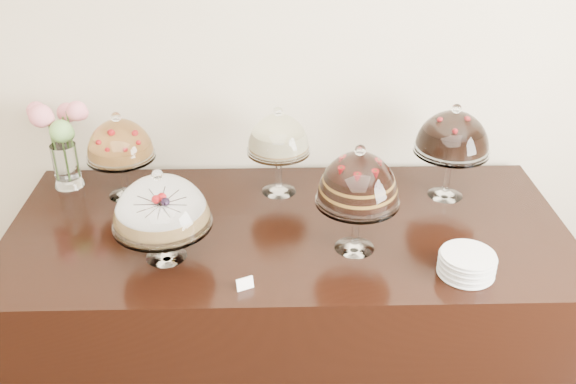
{
  "coord_description": "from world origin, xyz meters",
  "views": [
    {
      "loc": [
        0.08,
        0.31,
        2.26
      ],
      "look_at": [
        0.13,
        2.4,
        1.08
      ],
      "focal_mm": 40.0,
      "sensor_mm": 36.0,
      "label": 1
    }
  ],
  "objects_px": {
    "display_counter": "(288,314)",
    "cake_stand_choco_layer": "(358,183)",
    "plate_stack": "(467,264)",
    "cake_stand_sugar_sponge": "(161,206)",
    "cake_stand_fruit_tart": "(120,143)",
    "cake_stand_cheesecake": "(278,138)",
    "flower_vase": "(60,137)",
    "cake_stand_dark_choco": "(453,136)"
  },
  "relations": [
    {
      "from": "cake_stand_choco_layer",
      "to": "cake_stand_fruit_tart",
      "type": "xyz_separation_m",
      "value": [
        -0.93,
        0.43,
        -0.03
      ]
    },
    {
      "from": "flower_vase",
      "to": "plate_stack",
      "type": "xyz_separation_m",
      "value": [
        1.58,
        -0.7,
        -0.19
      ]
    },
    {
      "from": "flower_vase",
      "to": "cake_stand_choco_layer",
      "type": "bearing_deg",
      "value": -23.56
    },
    {
      "from": "cake_stand_choco_layer",
      "to": "cake_stand_cheesecake",
      "type": "relative_size",
      "value": 1.09
    },
    {
      "from": "cake_stand_choco_layer",
      "to": "display_counter",
      "type": "bearing_deg",
      "value": 146.77
    },
    {
      "from": "display_counter",
      "to": "cake_stand_dark_choco",
      "type": "xyz_separation_m",
      "value": [
        0.68,
        0.23,
        0.73
      ]
    },
    {
      "from": "cake_stand_cheesecake",
      "to": "cake_stand_choco_layer",
      "type": "bearing_deg",
      "value": -57.85
    },
    {
      "from": "cake_stand_sugar_sponge",
      "to": "plate_stack",
      "type": "relative_size",
      "value": 1.84
    },
    {
      "from": "cake_stand_choco_layer",
      "to": "cake_stand_dark_choco",
      "type": "xyz_separation_m",
      "value": [
        0.43,
        0.39,
        -0.0
      ]
    },
    {
      "from": "cake_stand_sugar_sponge",
      "to": "display_counter",
      "type": "bearing_deg",
      "value": 23.92
    },
    {
      "from": "cake_stand_dark_choco",
      "to": "cake_stand_fruit_tart",
      "type": "xyz_separation_m",
      "value": [
        -1.37,
        0.04,
        -0.03
      ]
    },
    {
      "from": "cake_stand_fruit_tart",
      "to": "cake_stand_dark_choco",
      "type": "bearing_deg",
      "value": -1.58
    },
    {
      "from": "cake_stand_dark_choco",
      "to": "cake_stand_choco_layer",
      "type": "bearing_deg",
      "value": -138.15
    },
    {
      "from": "cake_stand_dark_choco",
      "to": "cake_stand_sugar_sponge",
      "type": "bearing_deg",
      "value": -159.27
    },
    {
      "from": "cake_stand_cheesecake",
      "to": "cake_stand_dark_choco",
      "type": "distance_m",
      "value": 0.71
    },
    {
      "from": "cake_stand_sugar_sponge",
      "to": "plate_stack",
      "type": "xyz_separation_m",
      "value": [
        1.07,
        -0.13,
        -0.17
      ]
    },
    {
      "from": "plate_stack",
      "to": "display_counter",
      "type": "bearing_deg",
      "value": 151.61
    },
    {
      "from": "cake_stand_cheesecake",
      "to": "cake_stand_fruit_tart",
      "type": "xyz_separation_m",
      "value": [
        -0.65,
        -0.01,
        -0.01
      ]
    },
    {
      "from": "cake_stand_sugar_sponge",
      "to": "cake_stand_dark_choco",
      "type": "distance_m",
      "value": 1.21
    },
    {
      "from": "display_counter",
      "to": "flower_vase",
      "type": "bearing_deg",
      "value": 159.2
    },
    {
      "from": "display_counter",
      "to": "cake_stand_choco_layer",
      "type": "xyz_separation_m",
      "value": [
        0.25,
        -0.16,
        0.73
      ]
    },
    {
      "from": "plate_stack",
      "to": "cake_stand_cheesecake",
      "type": "bearing_deg",
      "value": 136.59
    },
    {
      "from": "display_counter",
      "to": "cake_stand_dark_choco",
      "type": "distance_m",
      "value": 1.02
    },
    {
      "from": "cake_stand_choco_layer",
      "to": "flower_vase",
      "type": "distance_m",
      "value": 1.31
    },
    {
      "from": "display_counter",
      "to": "cake_stand_cheesecake",
      "type": "relative_size",
      "value": 5.65
    },
    {
      "from": "display_counter",
      "to": "flower_vase",
      "type": "distance_m",
      "value": 1.23
    },
    {
      "from": "cake_stand_sugar_sponge",
      "to": "cake_stand_fruit_tart",
      "type": "relative_size",
      "value": 0.94
    },
    {
      "from": "plate_stack",
      "to": "cake_stand_sugar_sponge",
      "type": "bearing_deg",
      "value": 172.83
    },
    {
      "from": "display_counter",
      "to": "cake_stand_choco_layer",
      "type": "bearing_deg",
      "value": -33.23
    },
    {
      "from": "cake_stand_sugar_sponge",
      "to": "flower_vase",
      "type": "bearing_deg",
      "value": 132.03
    },
    {
      "from": "display_counter",
      "to": "cake_stand_cheesecake",
      "type": "xyz_separation_m",
      "value": [
        -0.03,
        0.28,
        0.7
      ]
    },
    {
      "from": "cake_stand_sugar_sponge",
      "to": "cake_stand_dark_choco",
      "type": "xyz_separation_m",
      "value": [
        1.13,
        0.43,
        0.06
      ]
    },
    {
      "from": "cake_stand_sugar_sponge",
      "to": "cake_stand_cheesecake",
      "type": "bearing_deg",
      "value": 48.93
    },
    {
      "from": "cake_stand_fruit_tart",
      "to": "plate_stack",
      "type": "bearing_deg",
      "value": -24.72
    },
    {
      "from": "cake_stand_dark_choco",
      "to": "cake_stand_cheesecake",
      "type": "bearing_deg",
      "value": 175.8
    },
    {
      "from": "display_counter",
      "to": "cake_stand_sugar_sponge",
      "type": "xyz_separation_m",
      "value": [
        -0.45,
        -0.2,
        0.67
      ]
    },
    {
      "from": "cake_stand_choco_layer",
      "to": "cake_stand_cheesecake",
      "type": "height_order",
      "value": "cake_stand_choco_layer"
    },
    {
      "from": "cake_stand_choco_layer",
      "to": "cake_stand_dark_choco",
      "type": "distance_m",
      "value": 0.58
    },
    {
      "from": "display_counter",
      "to": "flower_vase",
      "type": "xyz_separation_m",
      "value": [
        -0.96,
        0.36,
        0.68
      ]
    },
    {
      "from": "cake_stand_fruit_tart",
      "to": "plate_stack",
      "type": "xyz_separation_m",
      "value": [
        1.3,
        -0.6,
        -0.2
      ]
    },
    {
      "from": "cake_stand_sugar_sponge",
      "to": "flower_vase",
      "type": "distance_m",
      "value": 0.76
    },
    {
      "from": "cake_stand_choco_layer",
      "to": "flower_vase",
      "type": "height_order",
      "value": "cake_stand_choco_layer"
    }
  ]
}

